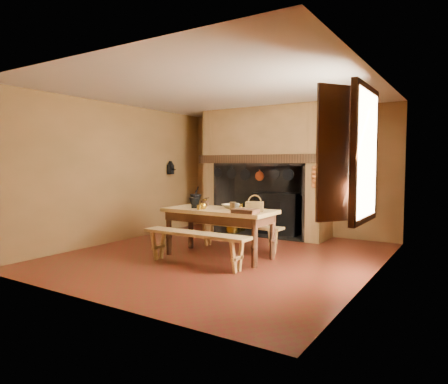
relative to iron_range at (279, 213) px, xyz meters
The scene contains 28 objects.
floor 2.50m from the iron_range, 89.02° to the right, with size 5.50×5.50×0.00m, color #5F1E16.
ceiling 3.37m from the iron_range, 89.02° to the right, with size 5.50×5.50×0.00m, color silver.
back_wall 0.97m from the iron_range, 82.10° to the left, with size 5.00×0.02×2.80m, color #9B6C3E.
wall_left 3.59m from the iron_range, 135.12° to the right, with size 0.02×5.50×2.80m, color #9B6C3E.
wall_right 3.65m from the iron_range, 43.91° to the right, with size 0.02×5.50×2.80m, color #9B6C3E.
wall_front 5.28m from the iron_range, 89.54° to the right, with size 5.00×0.02×2.80m, color #9B6C3E.
chimney_breast 1.36m from the iron_range, 151.95° to the right, with size 2.95×0.96×2.80m.
iron_range is the anchor object (origin of this frame).
hearth_pans 1.10m from the iron_range, 167.25° to the right, with size 0.51×0.62×0.20m.
hanging_pans 1.12m from the iron_range, 115.02° to the right, with size 1.92×0.29×0.27m.
onion_string 1.49m from the iron_range, 32.25° to the right, with size 0.12×0.10×0.46m, color #B65B21, non-canonical shape.
herb_bunch 1.65m from the iron_range, 28.28° to the right, with size 0.20×0.20×0.35m, color #505C2C.
window 3.91m from the iron_range, 49.98° to the right, with size 0.39×1.75×1.76m.
wall_coffee_mill 2.74m from the iron_range, 159.32° to the right, with size 0.23×0.16×0.31m.
work_table 2.57m from the iron_range, 88.47° to the right, with size 1.90×0.84×0.82m.
bench_front 3.25m from the iron_range, 88.79° to the right, with size 1.86×0.32×0.52m.
bench_back 1.90m from the iron_range, 87.94° to the right, with size 1.70×0.30×0.48m.
mortar_large 2.45m from the iron_range, 104.19° to the right, with size 0.21×0.21×0.35m.
mortar_small 2.74m from the iron_range, 97.72° to the right, with size 0.18×0.18×0.31m.
coffee_grinder 2.41m from the iron_range, 99.11° to the right, with size 0.15×0.11×0.16m.
brass_mug_a 2.87m from the iron_range, 92.87° to the right, with size 0.08×0.08×0.09m, color gold.
brass_mug_b 2.37m from the iron_range, 81.52° to the right, with size 0.08×0.08×0.09m, color gold.
mixing_bowl 2.41m from the iron_range, 85.26° to the right, with size 0.30×0.30×0.07m, color beige.
stoneware_crock 2.63m from the iron_range, 82.24° to the right, with size 0.11×0.11×0.14m, color #4E351D.
glass_jar 2.68m from the iron_range, 80.28° to the right, with size 0.07×0.07×0.12m, color beige.
wicker_basket 2.70m from the iron_range, 73.82° to the right, with size 0.33×0.29×0.27m.
wooden_tray 2.94m from the iron_range, 75.63° to the right, with size 0.37×0.27×0.06m, color #391E12.
brass_cup 2.78m from the iron_range, 92.74° to the right, with size 0.13×0.13×0.10m, color gold.
Camera 1 is at (3.68, -5.73, 1.58)m, focal length 32.00 mm.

